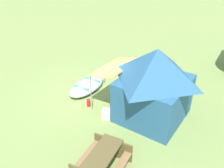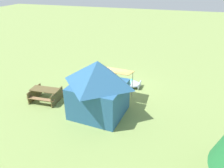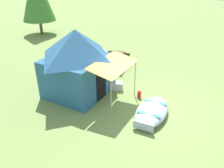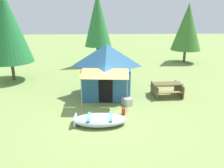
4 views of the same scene
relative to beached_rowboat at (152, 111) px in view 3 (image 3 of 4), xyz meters
The scene contains 6 objects.
ground_plane 0.89m from the beached_rowboat, 57.28° to the left, with size 80.00×80.00×0.00m, color #7B944D.
beached_rowboat is the anchor object (origin of this frame).
canvas_cabin_tent 3.96m from the beached_rowboat, 83.30° to the left, with size 3.11×4.04×3.07m.
picnic_table 5.25m from the beached_rowboat, 40.51° to the left, with size 1.79×1.51×0.78m.
cooler_box 2.63m from the beached_rowboat, 55.82° to the left, with size 0.58×0.40×0.39m, color silver.
fuel_can 1.48m from the beached_rowboat, 38.08° to the left, with size 0.17×0.17×0.34m, color red.
Camera 3 is at (-8.04, -2.41, 5.39)m, focal length 36.25 mm.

